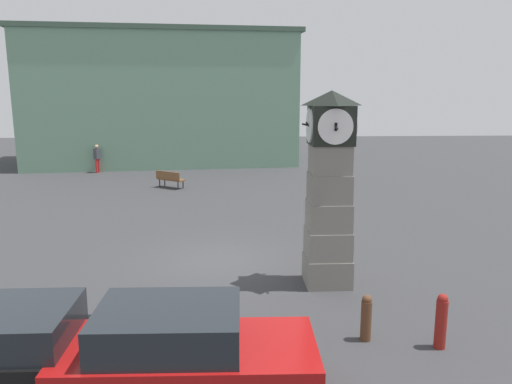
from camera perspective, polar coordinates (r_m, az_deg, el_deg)
ground_plane at (r=15.07m, az=-4.08°, el=-7.84°), size 85.70×85.70×0.00m
clock_tower at (r=12.81m, az=8.35°, el=-0.07°), size 1.39×1.45×4.99m
bollard_near_tower at (r=10.65m, az=20.40°, el=-13.62°), size 0.22×0.22×1.12m
bollard_mid_row at (r=10.58m, az=12.48°, el=-13.81°), size 0.22×0.22×0.97m
car_near_tower at (r=9.47m, az=-25.38°, el=-16.00°), size 3.97×2.05×1.49m
car_by_building at (r=8.59m, az=-8.38°, el=-17.66°), size 4.21×2.09×1.56m
bench at (r=26.58m, az=-9.81°, el=1.57°), size 1.61×1.36×0.90m
pedestrian_near_bench at (r=32.79m, az=-17.70°, el=3.88°), size 0.38×0.46×1.76m
warehouse_blue_far at (r=36.78m, az=-10.52°, el=10.49°), size 19.21×10.64×9.07m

